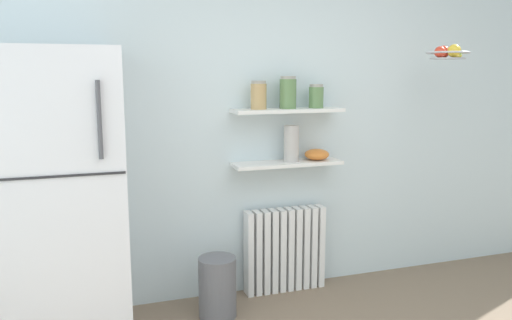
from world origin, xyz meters
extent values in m
cube|color=silver|center=(0.00, 2.05, 1.30)|extent=(7.04, 0.10, 2.60)
cube|color=silver|center=(-1.43, 1.64, 0.87)|extent=(0.70, 0.72, 1.74)
cube|color=#262628|center=(-1.43, 1.28, 1.08)|extent=(0.68, 0.01, 0.01)
cylinder|color=#4C4C51|center=(-1.20, 1.26, 1.36)|extent=(0.02, 0.02, 0.40)
cube|color=white|center=(-0.20, 1.92, 0.31)|extent=(0.04, 0.12, 0.62)
cube|color=white|center=(-0.14, 1.92, 0.31)|extent=(0.04, 0.12, 0.62)
cube|color=white|center=(-0.08, 1.92, 0.31)|extent=(0.04, 0.12, 0.62)
cube|color=white|center=(-0.01, 1.92, 0.31)|extent=(0.04, 0.12, 0.62)
cube|color=white|center=(0.05, 1.92, 0.31)|extent=(0.04, 0.12, 0.62)
cube|color=white|center=(0.11, 1.92, 0.31)|extent=(0.04, 0.12, 0.62)
cube|color=white|center=(0.17, 1.92, 0.31)|extent=(0.04, 0.12, 0.62)
cube|color=white|center=(0.24, 1.92, 0.31)|extent=(0.04, 0.12, 0.62)
cube|color=white|center=(0.30, 1.92, 0.31)|extent=(0.04, 0.12, 0.62)
cube|color=white|center=(0.36, 1.92, 0.31)|extent=(0.04, 0.12, 0.62)
cube|color=white|center=(0.08, 1.89, 0.96)|extent=(0.79, 0.22, 0.02)
cube|color=white|center=(0.08, 1.89, 1.34)|extent=(0.79, 0.22, 0.02)
cylinder|color=tan|center=(-0.14, 1.89, 1.44)|extent=(0.11, 0.11, 0.17)
cylinder|color=gray|center=(-0.14, 1.89, 1.53)|extent=(0.10, 0.10, 0.02)
cylinder|color=#5B7F4C|center=(0.08, 1.89, 1.45)|extent=(0.12, 0.12, 0.20)
cylinder|color=gray|center=(0.08, 1.89, 1.56)|extent=(0.11, 0.11, 0.02)
cylinder|color=#5B7F4C|center=(0.30, 1.89, 1.42)|extent=(0.10, 0.10, 0.15)
cylinder|color=gray|center=(0.30, 1.89, 1.51)|extent=(0.10, 0.10, 0.02)
cylinder|color=#B2ADA8|center=(0.11, 1.89, 1.10)|extent=(0.11, 0.11, 0.26)
ellipsoid|color=orange|center=(0.31, 1.89, 1.01)|extent=(0.18, 0.18, 0.08)
cylinder|color=slate|center=(-0.50, 1.67, 0.20)|extent=(0.25, 0.25, 0.40)
torus|color=#B2B2B7|center=(1.17, 1.60, 1.74)|extent=(0.30, 0.30, 0.01)
cylinder|color=#A8A8AD|center=(1.17, 1.60, 1.70)|extent=(0.24, 0.24, 0.01)
sphere|color=#7FAD38|center=(1.23, 1.59, 1.74)|extent=(0.07, 0.07, 0.07)
sphere|color=red|center=(1.19, 1.67, 1.74)|extent=(0.09, 0.09, 0.09)
sphere|color=red|center=(1.10, 1.60, 1.74)|extent=(0.08, 0.08, 0.08)
sphere|color=gold|center=(1.16, 1.53, 1.75)|extent=(0.09, 0.09, 0.09)
ellipsoid|color=yellow|center=(1.20, 1.57, 1.73)|extent=(0.18, 0.10, 0.08)
camera|label=1|loc=(-1.29, -1.44, 1.60)|focal=36.08mm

